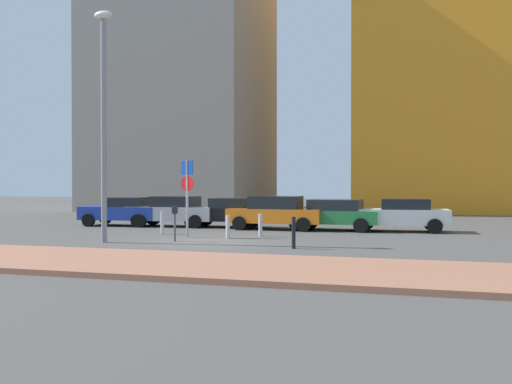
{
  "coord_description": "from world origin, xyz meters",
  "views": [
    {
      "loc": [
        7.5,
        -19.0,
        2.11
      ],
      "look_at": [
        0.93,
        3.72,
        1.77
      ],
      "focal_mm": 39.16,
      "sensor_mm": 36.0,
      "label": 1
    }
  ],
  "objects_px": {
    "parked_car_orange": "(276,212)",
    "traffic_bollard_near": "(294,233)",
    "parking_meter": "(175,218)",
    "traffic_bollard_far": "(260,225)",
    "parked_car_blue": "(123,211)",
    "parked_car_green": "(333,214)",
    "parked_car_black": "(225,212)",
    "parked_car_silver": "(173,211)",
    "parked_car_white": "(399,214)",
    "traffic_bollard_mid": "(162,223)",
    "traffic_bollard_edge": "(228,227)",
    "street_lamp": "(104,109)",
    "parking_sign_post": "(187,189)"
  },
  "relations": [
    {
      "from": "parked_car_green",
      "to": "parked_car_white",
      "type": "distance_m",
      "value": 2.93
    },
    {
      "from": "parked_car_blue",
      "to": "traffic_bollard_mid",
      "type": "relative_size",
      "value": 4.3
    },
    {
      "from": "parked_car_orange",
      "to": "parked_car_black",
      "type": "bearing_deg",
      "value": 165.77
    },
    {
      "from": "parked_car_silver",
      "to": "parked_car_orange",
      "type": "xyz_separation_m",
      "value": [
        5.35,
        -0.42,
        0.02
      ]
    },
    {
      "from": "street_lamp",
      "to": "traffic_bollard_mid",
      "type": "xyz_separation_m",
      "value": [
        0.57,
        3.59,
        -4.33
      ]
    },
    {
      "from": "parked_car_blue",
      "to": "parked_car_silver",
      "type": "xyz_separation_m",
      "value": [
        2.67,
        0.26,
        0.04
      ]
    },
    {
      "from": "parked_car_black",
      "to": "traffic_bollard_mid",
      "type": "distance_m",
      "value": 4.52
    },
    {
      "from": "parked_car_orange",
      "to": "parking_meter",
      "type": "distance_m",
      "value": 6.59
    },
    {
      "from": "street_lamp",
      "to": "parked_car_black",
      "type": "bearing_deg",
      "value": 76.76
    },
    {
      "from": "parked_car_blue",
      "to": "traffic_bollard_edge",
      "type": "relative_size",
      "value": 4.59
    },
    {
      "from": "parking_sign_post",
      "to": "traffic_bollard_near",
      "type": "bearing_deg",
      "value": -28.43
    },
    {
      "from": "parked_car_white",
      "to": "traffic_bollard_near",
      "type": "bearing_deg",
      "value": -112.14
    },
    {
      "from": "parked_car_orange",
      "to": "traffic_bollard_far",
      "type": "relative_size",
      "value": 4.84
    },
    {
      "from": "parked_car_white",
      "to": "parked_car_orange",
      "type": "bearing_deg",
      "value": -175.15
    },
    {
      "from": "parked_car_black",
      "to": "traffic_bollard_far",
      "type": "distance_m",
      "value": 5.19
    },
    {
      "from": "parked_car_blue",
      "to": "parked_car_green",
      "type": "xyz_separation_m",
      "value": [
        10.62,
        0.18,
        0.01
      ]
    },
    {
      "from": "parked_car_black",
      "to": "traffic_bollard_near",
      "type": "relative_size",
      "value": 3.99
    },
    {
      "from": "street_lamp",
      "to": "parking_sign_post",
      "type": "bearing_deg",
      "value": 51.72
    },
    {
      "from": "parked_car_black",
      "to": "traffic_bollard_edge",
      "type": "xyz_separation_m",
      "value": [
        1.96,
        -5.32,
        -0.29
      ]
    },
    {
      "from": "parked_car_green",
      "to": "traffic_bollard_far",
      "type": "distance_m",
      "value": 4.56
    },
    {
      "from": "parked_car_silver",
      "to": "parked_car_green",
      "type": "bearing_deg",
      "value": -0.6
    },
    {
      "from": "parked_car_white",
      "to": "traffic_bollard_mid",
      "type": "height_order",
      "value": "parked_car_white"
    },
    {
      "from": "parking_meter",
      "to": "traffic_bollard_edge",
      "type": "relative_size",
      "value": 1.45
    },
    {
      "from": "parked_car_silver",
      "to": "parked_car_orange",
      "type": "height_order",
      "value": "parked_car_orange"
    },
    {
      "from": "parked_car_blue",
      "to": "traffic_bollard_far",
      "type": "relative_size",
      "value": 4.51
    },
    {
      "from": "parked_car_orange",
      "to": "parked_car_green",
      "type": "relative_size",
      "value": 1.02
    },
    {
      "from": "parking_meter",
      "to": "traffic_bollard_far",
      "type": "relative_size",
      "value": 1.43
    },
    {
      "from": "parked_car_silver",
      "to": "parking_meter",
      "type": "height_order",
      "value": "parked_car_silver"
    },
    {
      "from": "parked_car_blue",
      "to": "street_lamp",
      "type": "xyz_separation_m",
      "value": [
        3.44,
        -7.39,
        4.06
      ]
    },
    {
      "from": "parked_car_silver",
      "to": "parked_car_blue",
      "type": "bearing_deg",
      "value": -174.34
    },
    {
      "from": "parking_meter",
      "to": "street_lamp",
      "type": "xyz_separation_m",
      "value": [
        -2.3,
        -1.05,
        3.96
      ]
    },
    {
      "from": "traffic_bollard_edge",
      "to": "traffic_bollard_far",
      "type": "bearing_deg",
      "value": 46.64
    },
    {
      "from": "parked_car_orange",
      "to": "street_lamp",
      "type": "height_order",
      "value": "street_lamp"
    },
    {
      "from": "parked_car_green",
      "to": "parking_sign_post",
      "type": "relative_size",
      "value": 1.42
    },
    {
      "from": "parked_car_green",
      "to": "traffic_bollard_mid",
      "type": "bearing_deg",
      "value": -148.95
    },
    {
      "from": "parking_sign_post",
      "to": "parking_meter",
      "type": "xyz_separation_m",
      "value": [
        0.2,
        -1.62,
        -1.08
      ]
    },
    {
      "from": "traffic_bollard_mid",
      "to": "traffic_bollard_near",
      "type": "bearing_deg",
      "value": -29.13
    },
    {
      "from": "parked_car_black",
      "to": "traffic_bollard_edge",
      "type": "distance_m",
      "value": 5.67
    },
    {
      "from": "parked_car_blue",
      "to": "traffic_bollard_mid",
      "type": "distance_m",
      "value": 5.53
    },
    {
      "from": "parked_car_orange",
      "to": "street_lamp",
      "type": "bearing_deg",
      "value": -122.3
    },
    {
      "from": "parked_car_black",
      "to": "parked_car_white",
      "type": "height_order",
      "value": "parked_car_white"
    },
    {
      "from": "parked_car_green",
      "to": "traffic_bollard_edge",
      "type": "xyz_separation_m",
      "value": [
        -3.36,
        -4.97,
        -0.3
      ]
    },
    {
      "from": "parked_car_orange",
      "to": "traffic_bollard_far",
      "type": "height_order",
      "value": "parked_car_orange"
    },
    {
      "from": "parked_car_green",
      "to": "parked_car_white",
      "type": "bearing_deg",
      "value": 2.58
    },
    {
      "from": "parking_meter",
      "to": "traffic_bollard_edge",
      "type": "height_order",
      "value": "parking_meter"
    },
    {
      "from": "parked_car_black",
      "to": "traffic_bollard_near",
      "type": "distance_m",
      "value": 9.42
    },
    {
      "from": "parked_car_silver",
      "to": "parked_car_black",
      "type": "xyz_separation_m",
      "value": [
        2.64,
        0.27,
        -0.05
      ]
    },
    {
      "from": "parked_car_orange",
      "to": "street_lamp",
      "type": "distance_m",
      "value": 9.45
    },
    {
      "from": "parked_car_silver",
      "to": "traffic_bollard_near",
      "type": "relative_size",
      "value": 4.26
    },
    {
      "from": "parked_car_orange",
      "to": "traffic_bollard_near",
      "type": "xyz_separation_m",
      "value": [
        2.41,
        -7.21,
        -0.28
      ]
    }
  ]
}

